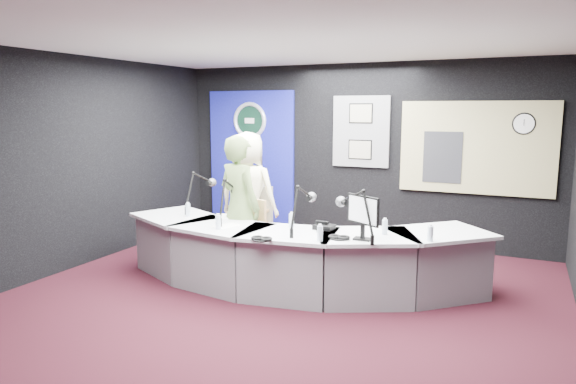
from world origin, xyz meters
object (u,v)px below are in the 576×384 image
at_px(person_man, 248,194).
at_px(person_woman, 240,206).
at_px(broadcast_desk, 291,256).
at_px(armchair_left, 248,220).
at_px(armchair_right, 240,237).

xyz_separation_m(person_man, person_woman, (0.37, -0.87, -0.00)).
relative_size(broadcast_desk, armchair_left, 4.51).
height_order(person_man, person_woman, person_man).
bearing_deg(armchair_left, person_woman, -72.24).
distance_m(broadcast_desk, armchair_right, 0.80).
bearing_deg(person_woman, person_man, -49.02).
xyz_separation_m(armchair_left, person_man, (0.00, 0.00, 0.39)).
distance_m(armchair_right, person_woman, 0.40).
xyz_separation_m(broadcast_desk, armchair_left, (-1.15, 1.03, 0.12)).
distance_m(armchair_right, person_man, 1.03).
bearing_deg(armchair_left, person_man, 0.00).
bearing_deg(broadcast_desk, armchair_left, 138.20).
bearing_deg(armchair_left, armchair_right, -72.24).
distance_m(broadcast_desk, person_woman, 0.94).
xyz_separation_m(broadcast_desk, person_man, (-1.15, 1.03, 0.52)).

